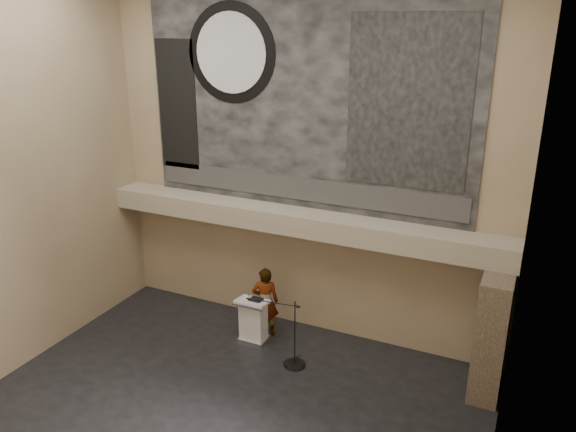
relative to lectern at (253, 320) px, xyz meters
The scene contains 20 objects.
floor 2.91m from the lectern, 75.32° to the right, with size 10.00×10.00×0.00m, color black.
wall_back 3.97m from the lectern, 59.77° to the left, with size 10.00×0.02×8.50m, color #8C7559.
wall_front 7.74m from the lectern, 83.90° to the right, with size 10.00×0.02×8.50m, color #8C7559.
wall_left 6.29m from the lectern, 147.17° to the right, with size 0.02×8.00×8.50m, color #8C7559.
wall_right 7.35m from the lectern, 25.74° to the right, with size 0.02×8.00×8.50m, color #8C7559.
soffit 2.64m from the lectern, 49.31° to the left, with size 10.00×0.80×0.50m, color gray.
sprinkler_left 2.42m from the lectern, 137.97° to the left, with size 0.04×0.04×0.06m, color #B2893D.
sprinkler_right 3.46m from the lectern, 16.78° to the left, with size 0.04×0.04×0.06m, color #B2893D.
banner 5.34m from the lectern, 59.16° to the left, with size 8.00×0.05×5.00m, color black.
banner_text_strip 3.39m from the lectern, 58.31° to the left, with size 7.76×0.02×0.55m, color #2E2E2E.
banner_clock_rim 6.35m from the lectern, 132.62° to the left, with size 2.30×2.30×0.02m, color black.
banner_clock_face 6.35m from the lectern, 133.11° to the left, with size 1.84×1.84×0.02m, color silver.
banner_building_print 6.22m from the lectern, 20.55° to the left, with size 2.60×0.02×3.60m, color black.
banner_brick_print 5.66m from the lectern, 156.38° to the left, with size 1.10×0.02×3.20m, color black.
stone_pier 5.45m from the lectern, ahead, with size 0.60×1.40×2.70m, color #433729.
lectern is the anchor object (origin of this frame).
binder 0.57m from the lectern, 12.79° to the left, with size 0.31×0.24×0.04m, color black.
papers 0.57m from the lectern, 162.14° to the right, with size 0.21×0.29×0.01m, color white.
speaker_person 0.54m from the lectern, 71.11° to the left, with size 0.65×0.43×1.79m, color white.
mic_stand 1.45m from the lectern, 22.36° to the right, with size 1.39×0.52×1.63m.
Camera 1 is at (5.10, -7.73, 7.48)m, focal length 35.00 mm.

